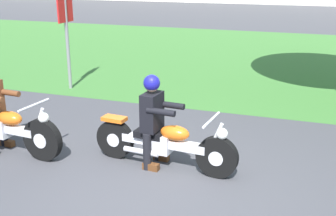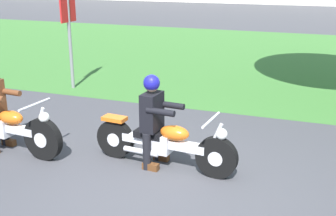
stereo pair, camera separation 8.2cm
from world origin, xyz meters
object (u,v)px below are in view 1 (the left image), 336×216
(motorcycle_follow, at_px, (3,128))
(sign_banner, at_px, (66,17))
(rider_lead, at_px, (153,114))
(motorcycle_lead, at_px, (164,143))

(motorcycle_follow, height_order, sign_banner, sign_banner)
(rider_lead, bearing_deg, sign_banner, 141.07)
(rider_lead, distance_m, motorcycle_follow, 2.48)
(rider_lead, distance_m, sign_banner, 4.89)
(motorcycle_lead, xyz_separation_m, sign_banner, (-3.64, 3.34, 1.35))
(rider_lead, relative_size, sign_banner, 0.53)
(motorcycle_lead, bearing_deg, motorcycle_follow, -168.05)
(sign_banner, bearing_deg, rider_lead, -43.80)
(motorcycle_lead, height_order, sign_banner, sign_banner)
(motorcycle_lead, xyz_separation_m, rider_lead, (-0.17, 0.02, 0.43))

